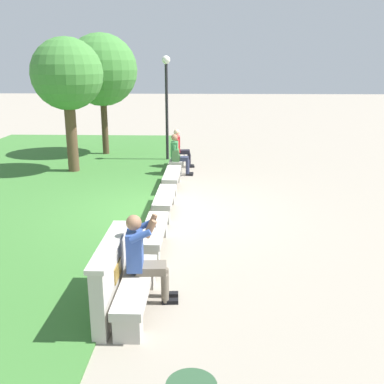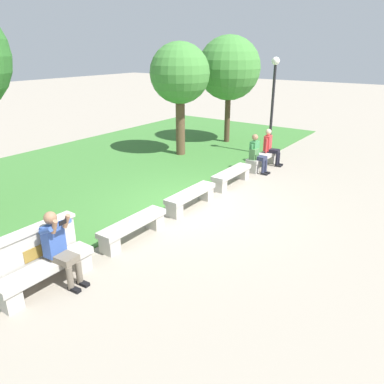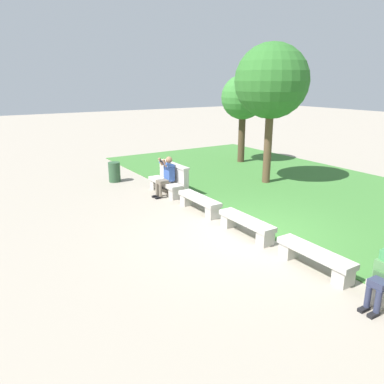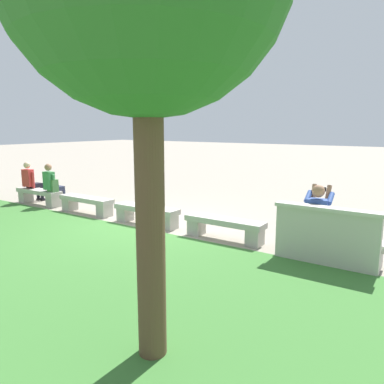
# 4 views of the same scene
# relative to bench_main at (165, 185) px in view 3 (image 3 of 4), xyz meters

# --- Properties ---
(ground_plane) EXTENTS (80.00, 80.00, 0.00)m
(ground_plane) POSITION_rel_bench_main_xyz_m (4.23, 0.00, -0.29)
(ground_plane) COLOR gray
(grass_strip) EXTENTS (22.19, 8.00, 0.03)m
(grass_strip) POSITION_rel_bench_main_xyz_m (4.23, 4.38, -0.28)
(grass_strip) COLOR #3D7533
(grass_strip) RESTS_ON ground
(bench_main) EXTENTS (1.74, 0.40, 0.45)m
(bench_main) POSITION_rel_bench_main_xyz_m (0.00, 0.00, 0.00)
(bench_main) COLOR #B7B2A8
(bench_main) RESTS_ON ground
(bench_near) EXTENTS (1.74, 0.40, 0.45)m
(bench_near) POSITION_rel_bench_main_xyz_m (2.11, 0.00, 0.00)
(bench_near) COLOR #B7B2A8
(bench_near) RESTS_ON ground
(bench_mid) EXTENTS (1.74, 0.40, 0.45)m
(bench_mid) POSITION_rel_bench_main_xyz_m (4.23, 0.00, 0.00)
(bench_mid) COLOR #B7B2A8
(bench_mid) RESTS_ON ground
(bench_far) EXTENTS (1.74, 0.40, 0.45)m
(bench_far) POSITION_rel_bench_main_xyz_m (6.34, 0.00, 0.00)
(bench_far) COLOR #B7B2A8
(bench_far) RESTS_ON ground
(backrest_wall_with_plaque) EXTENTS (1.73, 0.24, 1.01)m
(backrest_wall_with_plaque) POSITION_rel_bench_main_xyz_m (0.00, 0.34, 0.22)
(backrest_wall_with_plaque) COLOR #B7B2A8
(backrest_wall_with_plaque) RESTS_ON ground
(person_photographer) EXTENTS (0.49, 0.74, 1.32)m
(person_photographer) POSITION_rel_bench_main_xyz_m (0.25, -0.08, 0.44)
(person_photographer) COLOR black
(person_photographer) RESTS_ON ground
(backpack) EXTENTS (0.28, 0.24, 0.43)m
(backpack) POSITION_rel_bench_main_xyz_m (7.76, -0.01, 0.33)
(backpack) COLOR #4C7F47
(backpack) RESTS_ON bench_end
(tree_behind_wall) EXTENTS (1.98, 1.98, 3.98)m
(tree_behind_wall) POSITION_rel_bench_main_xyz_m (-2.63, 5.47, 2.64)
(tree_behind_wall) COLOR #4C3826
(tree_behind_wall) RESTS_ON ground
(tree_far_back) EXTENTS (2.61, 2.61, 4.99)m
(tree_far_back) POSITION_rel_bench_main_xyz_m (0.78, 3.89, 3.37)
(tree_far_back) COLOR brown
(tree_far_back) RESTS_ON ground
(trash_bin) EXTENTS (0.44, 0.44, 0.75)m
(trash_bin) POSITION_rel_bench_main_xyz_m (-2.43, -0.86, 0.08)
(trash_bin) COLOR #2D5133
(trash_bin) RESTS_ON ground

